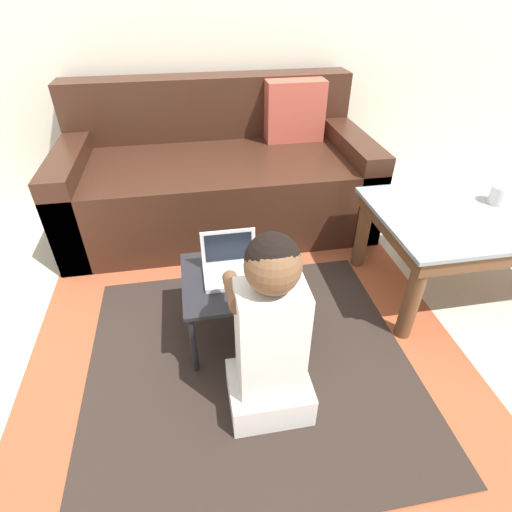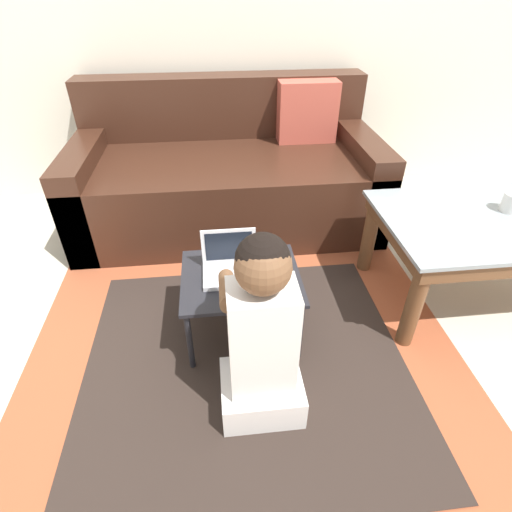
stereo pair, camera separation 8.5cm
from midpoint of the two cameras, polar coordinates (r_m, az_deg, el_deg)
The scene contains 9 objects.
ground_plane at distance 1.85m, azimuth 1.18°, elevation -10.70°, with size 16.00×16.00×0.00m, color beige.
area_rug at distance 1.72m, azimuth -2.33°, elevation -15.23°, with size 1.83×1.72×0.01m.
couch at distance 2.55m, azimuth -6.35°, elevation 11.24°, with size 1.79×0.91×0.81m.
coffee_table at distance 2.13m, azimuth 28.85°, elevation 4.21°, with size 1.04×0.65×0.45m.
laptop_desk at distance 1.66m, azimuth -3.51°, elevation -3.98°, with size 0.49×0.41×0.32m.
laptop at distance 1.62m, azimuth -5.13°, elevation -1.84°, with size 0.22×0.17×0.18m.
computer_mouse at distance 1.60m, azimuth 1.83°, elevation -3.00°, with size 0.07×0.11×0.03m.
person_seated at distance 1.33m, azimuth 0.18°, elevation -11.57°, with size 0.29×0.37×0.75m.
cup_on_table at distance 2.16m, azimuth 30.53°, elevation 7.50°, with size 0.09×0.09×0.09m.
Camera 1 is at (-0.30, -1.24, 1.34)m, focal length 28.00 mm.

